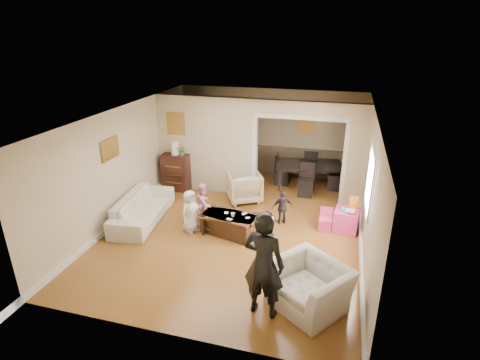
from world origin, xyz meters
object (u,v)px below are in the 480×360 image
(dresser, at_px, (176,172))
(armchair_front, at_px, (309,286))
(sofa, at_px, (143,208))
(adult_person, at_px, (264,264))
(child_toddler, at_px, (283,207))
(cyan_cup, at_px, (343,209))
(dining_table, at_px, (308,176))
(table_lamp, at_px, (175,148))
(coffee_cup, at_px, (233,215))
(child_kneel_a, at_px, (190,211))
(coffee_table, at_px, (229,224))
(child_kneel_b, at_px, (204,203))
(armchair_back, at_px, (244,187))
(play_table, at_px, (346,220))

(dresser, bearing_deg, armchair_front, -43.49)
(sofa, distance_m, adult_person, 4.13)
(sofa, height_order, child_toddler, child_toddler)
(cyan_cup, bearing_deg, dining_table, 112.85)
(dresser, height_order, adult_person, adult_person)
(sofa, bearing_deg, cyan_cup, -87.01)
(table_lamp, xyz_separation_m, coffee_cup, (2.23, -1.99, -0.72))
(cyan_cup, height_order, dining_table, dining_table)
(dining_table, height_order, child_kneel_a, child_kneel_a)
(armchair_front, xyz_separation_m, adult_person, (-0.69, -0.36, 0.53))
(coffee_table, bearing_deg, dresser, 137.55)
(armchair_front, bearing_deg, child_kneel_b, 176.51)
(adult_person, bearing_deg, armchair_front, -143.42)
(armchair_front, bearing_deg, coffee_table, 171.88)
(armchair_back, relative_size, play_table, 1.63)
(sofa, xyz_separation_m, coffee_cup, (2.23, -0.08, 0.17))
(play_table, height_order, child_kneel_b, child_kneel_b)
(coffee_table, bearing_deg, child_toddler, 35.54)
(child_kneel_b, bearing_deg, child_toddler, -80.97)
(armchair_back, bearing_deg, sofa, 12.49)
(table_lamp, bearing_deg, coffee_table, -42.45)
(table_lamp, relative_size, coffee_cup, 3.97)
(child_kneel_b, relative_size, child_toddler, 1.20)
(cyan_cup, bearing_deg, adult_person, -110.39)
(dresser, xyz_separation_m, coffee_table, (2.13, -1.94, -0.29))
(child_kneel_a, height_order, child_toddler, child_kneel_a)
(armchair_front, xyz_separation_m, table_lamp, (-4.07, 3.86, 0.83))
(armchair_front, height_order, child_toddler, child_toddler)
(armchair_front, bearing_deg, cyan_cup, 117.09)
(armchair_back, relative_size, dresser, 0.82)
(sofa, xyz_separation_m, dresser, (0.01, 1.91, 0.20))
(child_toddler, bearing_deg, table_lamp, -45.99)
(armchair_back, relative_size, armchair_front, 0.73)
(armchair_front, bearing_deg, coffee_cup, 171.13)
(cyan_cup, bearing_deg, play_table, 26.57)
(sofa, height_order, child_kneel_b, child_kneel_b)
(sofa, height_order, child_kneel_a, child_kneel_a)
(dresser, bearing_deg, dining_table, 18.72)
(cyan_cup, bearing_deg, dresser, 165.52)
(coffee_cup, bearing_deg, child_toddler, 40.10)
(dresser, distance_m, table_lamp, 0.69)
(armchair_front, relative_size, child_toddler, 1.41)
(adult_person, bearing_deg, sofa, -25.09)
(armchair_back, height_order, cyan_cup, armchair_back)
(cyan_cup, relative_size, child_toddler, 0.10)
(child_kneel_a, bearing_deg, table_lamp, 55.95)
(child_kneel_b, bearing_deg, play_table, -85.95)
(sofa, relative_size, play_table, 4.16)
(dining_table, distance_m, child_kneel_a, 3.98)
(armchair_front, height_order, cyan_cup, armchair_front)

